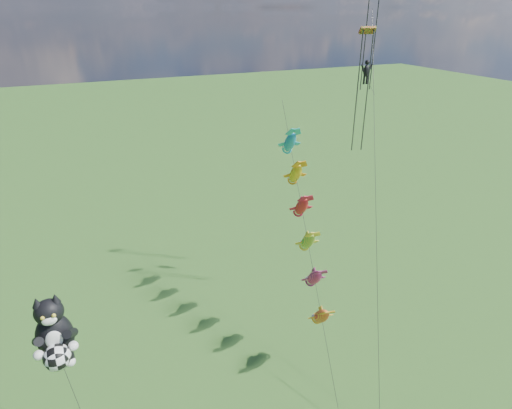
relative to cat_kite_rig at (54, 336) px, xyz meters
name	(u,v)px	position (x,y,z in m)	size (l,w,h in m)	color
cat_kite_rig	(54,336)	(0.00, 0.00, 0.00)	(2.49, 4.03, 10.44)	brown
fish_windsock_rig	(305,224)	(16.84, 3.18, 1.62)	(3.54, 15.64, 17.12)	brown
parafoil_rig	(368,64)	(23.47, 6.49, 11.99)	(8.59, 15.87, 27.15)	brown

